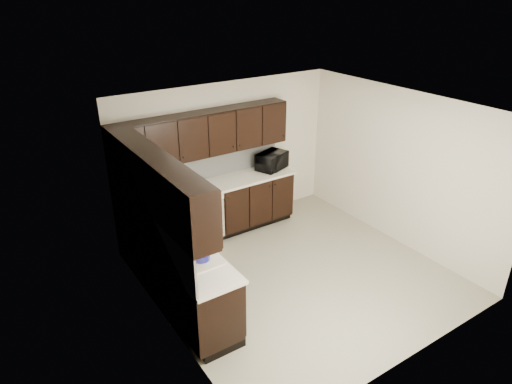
# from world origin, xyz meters

# --- Properties ---
(floor) EXTENTS (4.00, 4.00, 0.00)m
(floor) POSITION_xyz_m (0.00, 0.00, 0.00)
(floor) COLOR #AEA990
(floor) RESTS_ON ground
(ceiling) EXTENTS (4.00, 4.00, 0.00)m
(ceiling) POSITION_xyz_m (0.00, 0.00, 2.50)
(ceiling) COLOR white
(ceiling) RESTS_ON wall_back
(wall_back) EXTENTS (4.00, 0.02, 2.50)m
(wall_back) POSITION_xyz_m (0.00, 2.00, 1.25)
(wall_back) COLOR silver
(wall_back) RESTS_ON floor
(wall_left) EXTENTS (0.02, 4.00, 2.50)m
(wall_left) POSITION_xyz_m (-2.00, 0.00, 1.25)
(wall_left) COLOR silver
(wall_left) RESTS_ON floor
(wall_right) EXTENTS (0.02, 4.00, 2.50)m
(wall_right) POSITION_xyz_m (2.00, 0.00, 1.25)
(wall_right) COLOR silver
(wall_right) RESTS_ON floor
(wall_front) EXTENTS (4.00, 0.02, 2.50)m
(wall_front) POSITION_xyz_m (0.00, -2.00, 1.25)
(wall_front) COLOR silver
(wall_front) RESTS_ON floor
(lower_cabinets) EXTENTS (3.00, 2.80, 0.90)m
(lower_cabinets) POSITION_xyz_m (-1.01, 1.11, 0.41)
(lower_cabinets) COLOR black
(lower_cabinets) RESTS_ON floor
(countertop) EXTENTS (3.03, 2.83, 0.04)m
(countertop) POSITION_xyz_m (-1.01, 1.11, 0.92)
(countertop) COLOR white
(countertop) RESTS_ON lower_cabinets
(backsplash) EXTENTS (3.00, 2.80, 0.48)m
(backsplash) POSITION_xyz_m (-1.22, 1.32, 1.18)
(backsplash) COLOR silver
(backsplash) RESTS_ON countertop
(upper_cabinets) EXTENTS (3.00, 2.80, 0.70)m
(upper_cabinets) POSITION_xyz_m (-1.10, 1.20, 1.77)
(upper_cabinets) COLOR black
(upper_cabinets) RESTS_ON wall_back
(dishwasher) EXTENTS (0.58, 0.04, 0.78)m
(dishwasher) POSITION_xyz_m (-0.70, 1.41, 0.55)
(dishwasher) COLOR #F3EAC7
(dishwasher) RESTS_ON lower_cabinets
(sink) EXTENTS (0.54, 0.82, 0.42)m
(sink) POSITION_xyz_m (-1.68, -0.01, 0.88)
(sink) COLOR #F3EAC7
(sink) RESTS_ON countertop
(microwave) EXTENTS (0.63, 0.53, 0.30)m
(microwave) POSITION_xyz_m (0.75, 1.72, 1.09)
(microwave) COLOR black
(microwave) RESTS_ON countertop
(soap_bottle_a) EXTENTS (0.12, 0.13, 0.21)m
(soap_bottle_a) POSITION_xyz_m (-1.48, 0.27, 1.04)
(soap_bottle_a) COLOR gray
(soap_bottle_a) RESTS_ON countertop
(soap_bottle_b) EXTENTS (0.10, 0.10, 0.24)m
(soap_bottle_b) POSITION_xyz_m (-1.85, 0.49, 1.06)
(soap_bottle_b) COLOR gray
(soap_bottle_b) RESTS_ON countertop
(toaster_oven) EXTENTS (0.43, 0.34, 0.25)m
(toaster_oven) POSITION_xyz_m (-1.21, 1.70, 1.07)
(toaster_oven) COLOR #B5B5B7
(toaster_oven) RESTS_ON countertop
(storage_bin) EXTENTS (0.48, 0.37, 0.18)m
(storage_bin) POSITION_xyz_m (-1.71, 0.35, 1.03)
(storage_bin) COLOR white
(storage_bin) RESTS_ON countertop
(blue_pitcher) EXTENTS (0.24, 0.24, 0.31)m
(blue_pitcher) POSITION_xyz_m (-1.62, -0.18, 1.09)
(blue_pitcher) COLOR #111099
(blue_pitcher) RESTS_ON countertop
(teal_tumbler) EXTENTS (0.13, 0.13, 0.22)m
(teal_tumbler) POSITION_xyz_m (-1.54, 0.87, 1.05)
(teal_tumbler) COLOR #0C8E7B
(teal_tumbler) RESTS_ON countertop
(paper_towel_roll) EXTENTS (0.18, 0.18, 0.31)m
(paper_towel_roll) POSITION_xyz_m (-1.61, 1.35, 1.10)
(paper_towel_roll) COLOR white
(paper_towel_roll) RESTS_ON countertop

